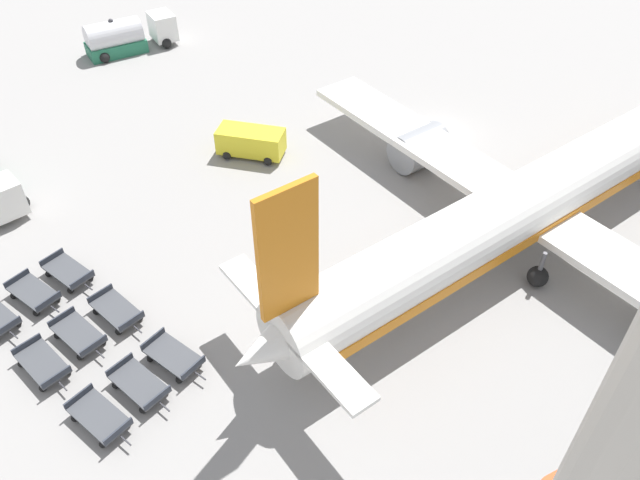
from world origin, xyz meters
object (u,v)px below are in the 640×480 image
object	(u,v)px
baggage_dolly_row_mid_b_col_b	(117,311)
baggage_dolly_row_mid_a_col_c	(139,384)
service_van	(251,142)
baggage_dolly_row_mid_b_col_a	(68,272)
airplane	(544,195)
baggage_dolly_row_mid_a_col_b	(79,334)
baggage_dolly_row_mid_a_col_a	(34,293)
baggage_dolly_row_near_col_c	(99,417)
baggage_dolly_row_near_col_b	(43,364)
fuel_tanker_secondary	(126,37)
baggage_dolly_row_mid_b_col_c	(174,357)

from	to	relation	value
baggage_dolly_row_mid_b_col_b	baggage_dolly_row_mid_a_col_c	bearing A→B (deg)	-18.11
service_van	baggage_dolly_row_mid_b_col_a	xyz separation A→B (m)	(2.60, -14.82, -0.57)
airplane	baggage_dolly_row_mid_a_col_b	distance (m)	25.77
baggage_dolly_row_mid_a_col_c	baggage_dolly_row_mid_a_col_a	bearing A→B (deg)	-173.58
baggage_dolly_row_near_col_c	baggage_dolly_row_near_col_b	bearing A→B (deg)	-173.22
fuel_tanker_secondary	baggage_dolly_row_near_col_c	bearing A→B (deg)	-32.20
fuel_tanker_secondary	service_van	distance (m)	20.56
airplane	baggage_dolly_row_mid_a_col_b	xyz separation A→B (m)	(-11.00, -23.17, -2.50)
baggage_dolly_row_mid_a_col_a	fuel_tanker_secondary	bearing A→B (deg)	140.46
service_van	baggage_dolly_row_mid_b_col_c	bearing A→B (deg)	-50.57
baggage_dolly_row_near_col_b	baggage_dolly_row_near_col_c	bearing A→B (deg)	6.78
baggage_dolly_row_near_col_b	baggage_dolly_row_mid_a_col_b	world-z (taller)	same
baggage_dolly_row_mid_a_col_b	baggage_dolly_row_mid_b_col_a	distance (m)	4.76
fuel_tanker_secondary	service_van	xyz separation A→B (m)	(20.43, -2.35, -0.26)
baggage_dolly_row_mid_b_col_c	baggage_dolly_row_mid_a_col_a	bearing A→B (deg)	-160.57
baggage_dolly_row_mid_b_col_b	baggage_dolly_row_mid_a_col_a	bearing A→B (deg)	-148.10
service_van	baggage_dolly_row_near_col_b	size ratio (longest dim) A/B	1.34
baggage_dolly_row_mid_a_col_c	baggage_dolly_row_mid_b_col_c	size ratio (longest dim) A/B	1.00
service_van	baggage_dolly_row_near_col_c	xyz separation A→B (m)	(11.95, -18.03, -0.57)
baggage_dolly_row_mid_b_col_a	airplane	bearing A→B (deg)	54.28
baggage_dolly_row_near_col_c	baggage_dolly_row_mid_a_col_c	bearing A→B (deg)	97.68
airplane	baggage_dolly_row_mid_a_col_c	bearing A→B (deg)	-105.84
baggage_dolly_row_mid_a_col_c	baggage_dolly_row_mid_b_col_b	world-z (taller)	same
baggage_dolly_row_mid_b_col_c	baggage_dolly_row_near_col_c	bearing A→B (deg)	-82.45
airplane	baggage_dolly_row_mid_b_col_b	distance (m)	23.90
airplane	baggage_dolly_row_mid_b_col_c	size ratio (longest dim) A/B	11.16
baggage_dolly_row_mid_b_col_b	baggage_dolly_row_mid_b_col_c	bearing A→B (deg)	6.08
baggage_dolly_row_mid_b_col_a	baggage_dolly_row_mid_b_col_b	distance (m)	4.36
baggage_dolly_row_near_col_b	baggage_dolly_row_mid_b_col_b	world-z (taller)	same
fuel_tanker_secondary	baggage_dolly_row_mid_a_col_b	bearing A→B (deg)	-34.44
service_van	baggage_dolly_row_near_col_c	bearing A→B (deg)	-56.47
baggage_dolly_row_mid_a_col_a	baggage_dolly_row_near_col_c	bearing A→B (deg)	-7.31
baggage_dolly_row_near_col_b	baggage_dolly_row_mid_b_col_c	xyz separation A→B (m)	(3.86, 4.70, 0.00)
baggage_dolly_row_mid_a_col_b	baggage_dolly_row_mid_b_col_c	size ratio (longest dim) A/B	0.99
fuel_tanker_secondary	baggage_dolly_row_near_col_c	size ratio (longest dim) A/B	2.25
fuel_tanker_secondary	baggage_dolly_row_near_col_b	bearing A→B (deg)	-36.79
baggage_dolly_row_mid_b_col_b	airplane	bearing A→B (deg)	62.10
baggage_dolly_row_near_col_b	baggage_dolly_row_mid_b_col_a	distance (m)	6.19
baggage_dolly_row_near_col_c	baggage_dolly_row_mid_a_col_b	xyz separation A→B (m)	(-4.90, 1.54, 0.00)
baggage_dolly_row_mid_a_col_b	baggage_dolly_row_mid_b_col_b	world-z (taller)	same
baggage_dolly_row_mid_b_col_b	baggage_dolly_row_mid_b_col_c	xyz separation A→B (m)	(4.46, 0.48, 0.00)
service_van	baggage_dolly_row_mid_b_col_a	size ratio (longest dim) A/B	1.33
fuel_tanker_secondary	baggage_dolly_row_mid_a_col_c	size ratio (longest dim) A/B	2.25
baggage_dolly_row_mid_a_col_c	baggage_dolly_row_mid_b_col_a	world-z (taller)	same
service_van	baggage_dolly_row_near_col_b	xyz separation A→B (m)	(7.54, -18.56, -0.57)
baggage_dolly_row_mid_a_col_b	baggage_dolly_row_near_col_b	bearing A→B (deg)	-76.79
baggage_dolly_row_mid_b_col_b	baggage_dolly_row_mid_b_col_c	distance (m)	4.49
airplane	baggage_dolly_row_mid_a_col_c	distance (m)	23.58
airplane	service_van	bearing A→B (deg)	-159.72
baggage_dolly_row_mid_b_col_b	baggage_dolly_row_mid_a_col_b	bearing A→B (deg)	-86.87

